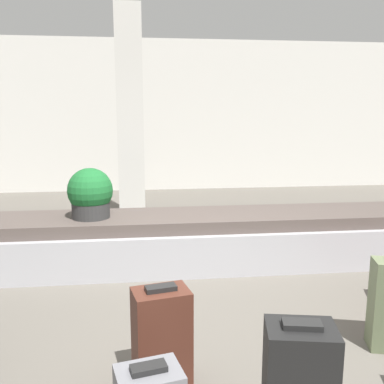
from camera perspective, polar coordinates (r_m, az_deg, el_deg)
The scene contains 6 objects.
ground_plane at distance 3.61m, azimuth 2.84°, elevation -17.42°, with size 18.00×18.00×0.00m, color #59544C.
back_wall at distance 9.37m, azimuth -3.48°, elevation 10.06°, with size 18.00×0.06×3.20m.
carousel at distance 4.83m, azimuth 0.00°, elevation -6.41°, with size 8.96×0.95×0.58m.
pillar at distance 6.50m, azimuth -8.21°, elevation 9.71°, with size 0.38×0.38×3.20m.
suitcase_2 at distance 2.81m, azimuth -4.08°, elevation -18.80°, with size 0.38×0.30×0.66m.
potted_plant_1 at distance 4.68m, azimuth -13.40°, elevation -0.29°, with size 0.48×0.48×0.54m.
Camera 1 is at (-0.54, -3.14, 1.70)m, focal length 40.00 mm.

